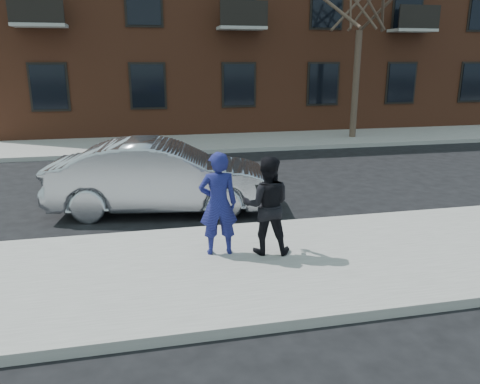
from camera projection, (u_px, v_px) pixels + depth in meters
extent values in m
plane|color=black|center=(390.00, 252.00, 8.22)|extent=(100.00, 100.00, 0.00)
cube|color=gray|center=(397.00, 254.00, 7.96)|extent=(50.00, 3.50, 0.15)
cube|color=#999691|center=(351.00, 219.00, 9.65)|extent=(50.00, 0.10, 0.15)
cube|color=gray|center=(246.00, 141.00, 18.76)|extent=(50.00, 3.50, 0.15)
cube|color=#999691|center=(257.00, 150.00, 17.07)|extent=(50.00, 0.10, 0.15)
cube|color=brown|center=(254.00, 3.00, 23.89)|extent=(24.00, 10.00, 12.00)
cube|color=black|center=(49.00, 87.00, 18.22)|extent=(1.30, 0.06, 1.70)
cube|color=black|center=(323.00, 84.00, 20.57)|extent=(1.30, 0.06, 1.70)
cube|color=black|center=(474.00, 82.00, 22.14)|extent=(1.30, 0.06, 1.70)
cube|color=black|center=(327.00, 6.00, 19.69)|extent=(1.30, 0.06, 1.70)
cylinder|color=#3B2D23|center=(356.00, 85.00, 18.86)|extent=(0.26, 0.26, 4.20)
imported|color=#999BA3|center=(161.00, 177.00, 10.23)|extent=(4.97, 2.37, 1.57)
imported|color=navy|center=(218.00, 204.00, 7.57)|extent=(0.65, 0.45, 1.72)
cube|color=black|center=(213.00, 179.00, 7.68)|extent=(0.08, 0.13, 0.08)
imported|color=black|center=(267.00, 205.00, 7.63)|extent=(0.92, 0.80, 1.63)
cube|color=black|center=(258.00, 187.00, 7.74)|extent=(0.08, 0.14, 0.06)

